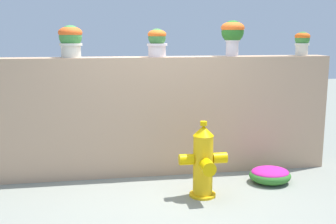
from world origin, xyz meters
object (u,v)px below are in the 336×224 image
object	(u,v)px
potted_plant_2	(157,41)
flower_bush_left	(270,174)
fire_hydrant	(203,163)
potted_plant_4	(302,41)
potted_plant_1	(71,39)
potted_plant_3	(233,33)

from	to	relation	value
potted_plant_2	flower_bush_left	bearing A→B (deg)	-24.48
fire_hydrant	flower_bush_left	world-z (taller)	fire_hydrant
potted_plant_2	potted_plant_4	bearing A→B (deg)	1.00
potted_plant_4	flower_bush_left	bearing A→B (deg)	-135.64
potted_plant_1	flower_bush_left	world-z (taller)	potted_plant_1
potted_plant_1	potted_plant_2	world-z (taller)	potted_plant_1
potted_plant_1	potted_plant_3	xyz separation A→B (m)	(2.18, -0.01, 0.08)
potted_plant_4	fire_hydrant	xyz separation A→B (m)	(-1.67, -0.98, -1.40)
potted_plant_2	flower_bush_left	size ratio (longest dim) A/B	0.68
flower_bush_left	fire_hydrant	bearing A→B (deg)	-162.53
potted_plant_1	fire_hydrant	size ratio (longest dim) A/B	0.45
potted_plant_3	fire_hydrant	size ratio (longest dim) A/B	0.53
potted_plant_2	flower_bush_left	xyz separation A→B (m)	(1.40, -0.64, -1.72)
potted_plant_1	fire_hydrant	distance (m)	2.33
fire_hydrant	potted_plant_2	bearing A→B (deg)	113.71
potted_plant_1	potted_plant_4	bearing A→B (deg)	-0.14
potted_plant_3	fire_hydrant	distance (m)	1.91
potted_plant_4	fire_hydrant	bearing A→B (deg)	-149.55
potted_plant_1	flower_bush_left	bearing A→B (deg)	-15.11
potted_plant_3	potted_plant_4	bearing A→B (deg)	0.10
potted_plant_1	potted_plant_4	size ratio (longest dim) A/B	1.23
potted_plant_4	potted_plant_2	bearing A→B (deg)	-179.00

